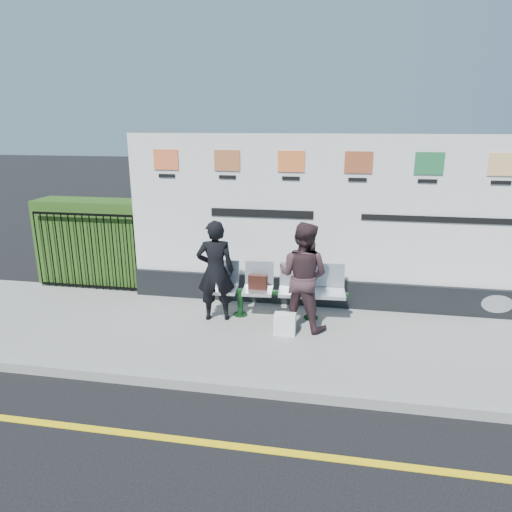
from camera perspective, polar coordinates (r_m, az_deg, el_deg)
The scene contains 12 objects.
ground at distance 5.15m, azimuth 6.32°, elevation -23.52°, with size 80.00×80.00×0.00m, color black.
pavement at distance 7.22m, azimuth 7.74°, elevation -10.41°, with size 14.00×3.00×0.12m, color gray.
kerb at distance 5.91m, azimuth 7.05°, elevation -16.82°, with size 14.00×0.18×0.14m, color gray.
yellow_line at distance 5.15m, azimuth 6.33°, elevation -23.49°, with size 14.00×0.10×0.01m, color yellow.
billboard at distance 8.03m, azimuth 12.12°, elevation 2.50°, with size 8.00×0.30×3.00m.
hedge at distance 9.80m, azimuth -19.27°, elevation 1.71°, with size 2.35×0.70×1.70m, color #294C16.
railing at distance 9.45m, azimuth -20.52°, elevation 0.55°, with size 2.05×0.06×1.54m, color black, non-canonical shape.
bench at distance 7.74m, azimuth 2.45°, elevation -5.89°, with size 2.29×0.59×0.49m, color silver, non-canonical shape.
woman_left at distance 7.48m, azimuth -5.08°, elevation -1.85°, with size 0.62×0.40×1.69m, color black.
woman_right at distance 7.18m, azimuth 5.88°, elevation -2.49°, with size 0.84×0.65×1.73m, color #3A262A.
handbag_brown at distance 7.63m, azimuth 0.23°, elevation -3.25°, with size 0.31×0.13×0.24m, color black.
carrier_bag_white at distance 7.17m, azimuth 3.63°, elevation -8.48°, with size 0.33×0.20×0.33m, color white.
Camera 1 is at (0.17, -3.95, 3.29)m, focal length 32.00 mm.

